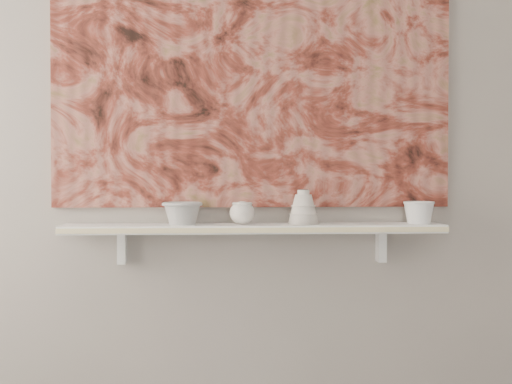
{
  "coord_description": "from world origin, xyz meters",
  "views": [
    {
      "loc": [
        -0.16,
        -1.11,
        1.11
      ],
      "look_at": [
        0.01,
        1.49,
        1.05
      ],
      "focal_mm": 50.0,
      "sensor_mm": 36.0,
      "label": 1
    }
  ],
  "objects": [
    {
      "name": "bracket_left",
      "position": [
        -0.49,
        1.57,
        0.84
      ],
      "size": [
        0.03,
        0.06,
        0.12
      ],
      "primitive_type": "cube",
      "color": "white",
      "rests_on": "wall_back"
    },
    {
      "name": "bowl_grey",
      "position": [
        -0.26,
        1.51,
        0.97
      ],
      "size": [
        0.15,
        0.15,
        0.09
      ],
      "primitive_type": null,
      "rotation": [
        0.0,
        0.0,
        -0.01
      ],
      "color": "#999996",
      "rests_on": "shelf"
    },
    {
      "name": "shelf",
      "position": [
        0.0,
        1.51,
        0.92
      ],
      "size": [
        1.4,
        0.18,
        0.03
      ],
      "primitive_type": "cube",
      "color": "white",
      "rests_on": "wall_back"
    },
    {
      "name": "bracket_right",
      "position": [
        0.49,
        1.57,
        0.84
      ],
      "size": [
        0.03,
        0.06,
        0.12
      ],
      "primitive_type": "cube",
      "color": "white",
      "rests_on": "wall_back"
    },
    {
      "name": "painting",
      "position": [
        0.0,
        1.59,
        1.54
      ],
      "size": [
        1.5,
        0.02,
        1.1
      ],
      "primitive_type": "cube",
      "color": "maroon",
      "rests_on": "wall_back"
    },
    {
      "name": "wall_back",
      "position": [
        0.0,
        1.6,
        1.35
      ],
      "size": [
        3.6,
        0.0,
        3.6
      ],
      "primitive_type": "plane",
      "rotation": [
        1.57,
        0.0,
        0.0
      ],
      "color": "gray",
      "rests_on": "floor"
    },
    {
      "name": "shelf_stripe",
      "position": [
        0.0,
        1.41,
        0.92
      ],
      "size": [
        1.4,
        0.01,
        0.02
      ],
      "primitive_type": "cube",
      "color": "beige",
      "rests_on": "shelf"
    },
    {
      "name": "cup_cream",
      "position": [
        -0.04,
        1.51,
        0.97
      ],
      "size": [
        0.1,
        0.1,
        0.08
      ],
      "primitive_type": null,
      "rotation": [
        0.0,
        0.0,
        -0.13
      ],
      "color": "silver",
      "rests_on": "shelf"
    },
    {
      "name": "bell_vessel",
      "position": [
        0.18,
        1.51,
        0.99
      ],
      "size": [
        0.13,
        0.13,
        0.13
      ],
      "primitive_type": null,
      "rotation": [
        0.0,
        0.0,
        -0.19
      ],
      "color": "beige",
      "rests_on": "shelf"
    },
    {
      "name": "house_motif",
      "position": [
        0.45,
        1.57,
        1.23
      ],
      "size": [
        0.09,
        0.0,
        0.08
      ],
      "primitive_type": "cube",
      "color": "black",
      "rests_on": "painting"
    },
    {
      "name": "bowl_white",
      "position": [
        0.62,
        1.51,
        0.97
      ],
      "size": [
        0.14,
        0.14,
        0.08
      ],
      "primitive_type": null,
      "rotation": [
        0.0,
        0.0,
        0.25
      ],
      "color": "white",
      "rests_on": "shelf"
    }
  ]
}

